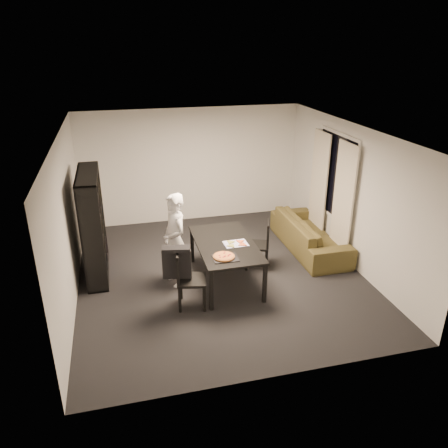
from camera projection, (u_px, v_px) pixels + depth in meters
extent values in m
cube|color=black|center=(220.00, 273.00, 8.01)|extent=(5.00, 5.50, 0.01)
cube|color=white|center=(219.00, 132.00, 6.99)|extent=(5.00, 5.50, 0.01)
cube|color=silver|center=(191.00, 166.00, 9.96)|extent=(5.00, 0.01, 2.60)
cube|color=silver|center=(275.00, 290.00, 5.05)|extent=(5.00, 0.01, 2.60)
cube|color=silver|center=(67.00, 221.00, 6.94)|extent=(0.01, 5.50, 2.60)
cube|color=silver|center=(351.00, 196.00, 8.07)|extent=(0.01, 5.50, 2.60)
cube|color=black|center=(336.00, 176.00, 8.52)|extent=(0.02, 1.40, 1.60)
cube|color=white|center=(336.00, 176.00, 8.52)|extent=(0.03, 1.52, 1.72)
cube|color=beige|center=(343.00, 202.00, 8.17)|extent=(0.03, 0.70, 2.25)
cube|color=beige|center=(319.00, 185.00, 9.10)|extent=(0.03, 0.70, 2.25)
cube|color=black|center=(93.00, 225.00, 7.69)|extent=(0.35, 1.50, 1.90)
cube|color=black|center=(225.00, 244.00, 7.51)|extent=(0.98, 1.77, 0.04)
cube|color=black|center=(211.00, 291.00, 6.82)|extent=(0.06, 0.06, 0.70)
cube|color=black|center=(265.00, 284.00, 7.01)|extent=(0.06, 0.06, 0.70)
cube|color=black|center=(192.00, 245.00, 8.30)|extent=(0.06, 0.06, 0.70)
cube|color=black|center=(237.00, 241.00, 8.50)|extent=(0.06, 0.06, 0.70)
cube|color=black|center=(192.00, 280.00, 6.90)|extent=(0.53, 0.53, 0.04)
cube|color=black|center=(178.00, 266.00, 6.79)|extent=(0.13, 0.45, 0.48)
cube|color=black|center=(178.00, 253.00, 6.70)|extent=(0.12, 0.43, 0.05)
cube|color=black|center=(204.00, 299.00, 6.82)|extent=(0.04, 0.04, 0.44)
cube|color=black|center=(204.00, 286.00, 7.18)|extent=(0.04, 0.04, 0.44)
cube|color=black|center=(180.00, 300.00, 6.81)|extent=(0.04, 0.04, 0.44)
cube|color=black|center=(181.00, 287.00, 7.16)|extent=(0.04, 0.04, 0.44)
cube|color=black|center=(257.00, 245.00, 8.11)|extent=(0.55, 0.55, 0.04)
cube|color=black|center=(268.00, 233.00, 7.99)|extent=(0.19, 0.41, 0.46)
cube|color=black|center=(269.00, 223.00, 7.91)|extent=(0.17, 0.39, 0.05)
cube|color=black|center=(248.00, 251.00, 8.38)|extent=(0.04, 0.04, 0.42)
cube|color=black|center=(246.00, 260.00, 8.05)|extent=(0.04, 0.04, 0.42)
cube|color=black|center=(267.00, 252.00, 8.35)|extent=(0.04, 0.04, 0.42)
cube|color=black|center=(266.00, 261.00, 8.01)|extent=(0.04, 0.04, 0.42)
cube|color=black|center=(177.00, 264.00, 6.77)|extent=(0.46, 0.17, 0.48)
cube|color=black|center=(176.00, 249.00, 6.67)|extent=(0.46, 0.27, 0.05)
imported|color=silver|center=(175.00, 240.00, 7.40)|extent=(0.54, 0.68, 1.65)
cube|color=black|center=(225.00, 258.00, 6.98)|extent=(0.41, 0.33, 0.01)
cylinder|color=#94582B|center=(224.00, 257.00, 6.99)|extent=(0.35, 0.35, 0.02)
cylinder|color=#F19E3E|center=(224.00, 256.00, 6.98)|extent=(0.31, 0.31, 0.01)
cube|color=white|center=(236.00, 244.00, 7.47)|extent=(0.41, 0.31, 0.01)
imported|color=#463A1C|center=(310.00, 234.00, 8.85)|extent=(0.88, 2.24, 0.66)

